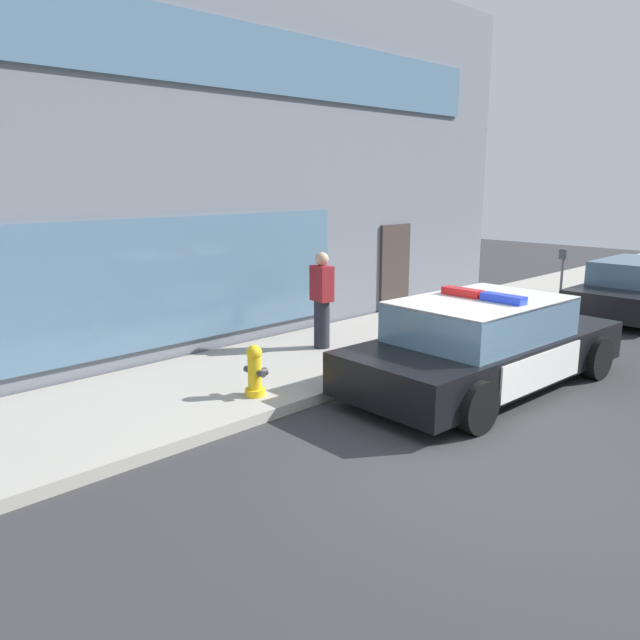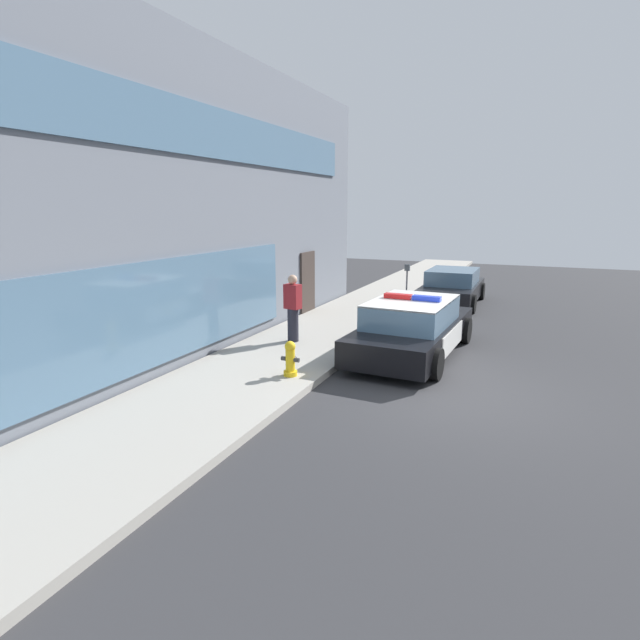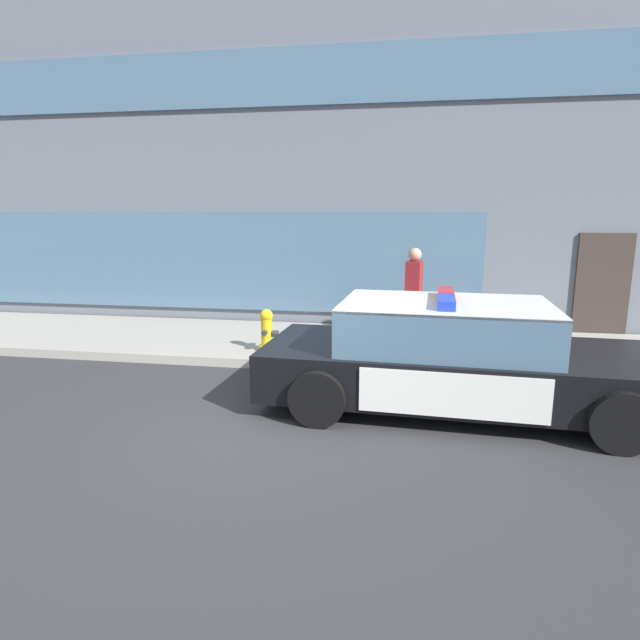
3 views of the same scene
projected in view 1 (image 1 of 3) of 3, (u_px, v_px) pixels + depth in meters
name	position (u px, v px, depth m)	size (l,w,h in m)	color
ground	(473.00, 461.00, 6.96)	(48.00, 48.00, 0.00)	#303033
sidewalk	(251.00, 376.00, 9.71)	(48.00, 2.99, 0.15)	#A39E93
storefront_building	(47.00, 158.00, 13.54)	(18.65, 10.55, 7.11)	slate
police_cruiser	(485.00, 344.00, 9.30)	(5.02, 2.33, 1.49)	black
fire_hydrant	(255.00, 371.00, 8.55)	(0.34, 0.39, 0.73)	gold
car_down_street	(640.00, 289.00, 14.30)	(4.37, 2.05, 1.29)	black
pedestrian_on_sidewalk	(322.00, 300.00, 10.93)	(0.33, 0.44, 1.71)	#23232D
parking_meter	(563.00, 266.00, 14.71)	(0.12, 0.18, 1.34)	slate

